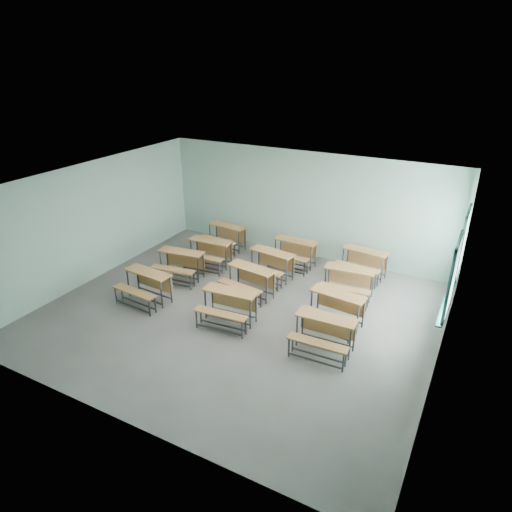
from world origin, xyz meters
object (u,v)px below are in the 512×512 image
Objects in this scene: desk_unit_r0c2 at (324,330)px; desk_unit_r2c2 at (348,279)px; desk_unit_r0c1 at (228,303)px; desk_unit_r3c2 at (363,260)px; desk_unit_r1c0 at (180,261)px; desk_unit_r2c1 at (270,261)px; desk_unit_r1c2 at (335,305)px; desk_unit_r2c0 at (209,250)px; desk_unit_r1c1 at (249,278)px; desk_unit_r3c1 at (294,249)px; desk_unit_r3c0 at (225,234)px; desk_unit_r0c0 at (145,283)px.

desk_unit_r2c2 is (-0.26, 2.46, 0.00)m from desk_unit_r0c2.
desk_unit_r3c2 is at bearing 56.63° from desk_unit_r0c1.
desk_unit_r1c0 is 4.57m from desk_unit_r2c2.
desk_unit_r0c1 is 0.99× the size of desk_unit_r2c2.
desk_unit_r0c1 is 0.98× the size of desk_unit_r1c0.
desk_unit_r0c2 is 3.51m from desk_unit_r2c1.
desk_unit_r0c1 is at bearing -35.95° from desk_unit_r1c0.
desk_unit_r1c2 is 2.72m from desk_unit_r3c2.
desk_unit_r1c0 is 4.56m from desk_unit_r1c2.
desk_unit_r1c1 is at bearing -32.51° from desk_unit_r2c0.
desk_unit_r2c2 is (2.08, 2.43, 0.00)m from desk_unit_r0c1.
desk_unit_r1c2 and desk_unit_r3c2 have the same top height.
desk_unit_r2c2 is at bearing 7.38° from desk_unit_r2c1.
desk_unit_r0c2 and desk_unit_r3c1 have the same top height.
desk_unit_r3c0 is at bearing 82.36° from desk_unit_r1c0.
desk_unit_r2c0 and desk_unit_r3c0 have the same top height.
desk_unit_r2c0 is at bearing -168.80° from desk_unit_r2c1.
desk_unit_r1c0 is (-2.34, 1.30, 0.00)m from desk_unit_r0c1.
desk_unit_r3c1 is at bearing 136.81° from desk_unit_r1c2.
desk_unit_r3c2 is (4.15, 1.42, 0.00)m from desk_unit_r2c0.
desk_unit_r2c0 is (-4.41, 2.37, 0.00)m from desk_unit_r0c2.
desk_unit_r1c2 is 1.40m from desk_unit_r2c2.
desk_unit_r0c0 is 1.01× the size of desk_unit_r2c0.
desk_unit_r1c0 is at bearing -170.60° from desk_unit_r2c2.
desk_unit_r1c1 is 1.01× the size of desk_unit_r3c0.
desk_unit_r2c1 is (1.92, 0.11, 0.00)m from desk_unit_r2c0.
desk_unit_r0c0 is at bearing -100.10° from desk_unit_r2c0.
desk_unit_r0c2 and desk_unit_r1c2 have the same top height.
desk_unit_r1c1 is 2.22m from desk_unit_r3c1.
desk_unit_r1c2 and desk_unit_r3c0 have the same top height.
desk_unit_r1c1 is (2.16, 1.44, 0.00)m from desk_unit_r0c0.
desk_unit_r0c1 is 2.68m from desk_unit_r1c0.
desk_unit_r0c1 is 0.97× the size of desk_unit_r2c1.
desk_unit_r0c0 is 4.38m from desk_unit_r3c1.
desk_unit_r1c0 is at bearing -108.51° from desk_unit_r2c0.
desk_unit_r2c0 is at bearing 88.36° from desk_unit_r0c0.
desk_unit_r2c1 is (2.19, 1.15, 0.00)m from desk_unit_r1c0.
desk_unit_r0c0 is 0.98× the size of desk_unit_r1c2.
desk_unit_r2c2 is at bearing -8.99° from desk_unit_r3c0.
desk_unit_r1c1 is 1.00× the size of desk_unit_r2c1.
desk_unit_r2c1 and desk_unit_r2c2 have the same top height.
desk_unit_r0c1 is 1.32m from desk_unit_r1c1.
desk_unit_r2c1 is 1.05× the size of desk_unit_r3c1.
desk_unit_r1c1 is 1.04× the size of desk_unit_r2c0.
desk_unit_r0c2 is 4.19m from desk_unit_r3c1.
desk_unit_r2c2 is at bearing 7.35° from desk_unit_r1c0.
desk_unit_r1c1 is 3.33m from desk_unit_r3c2.
desk_unit_r0c1 is 0.98× the size of desk_unit_r3c0.
desk_unit_r2c2 is (2.23, -0.02, 0.00)m from desk_unit_r2c1.
desk_unit_r1c2 is 1.01× the size of desk_unit_r2c2.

